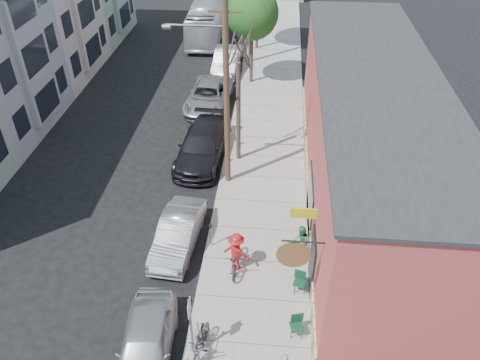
# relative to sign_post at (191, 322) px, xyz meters

# --- Properties ---
(ground) EXTENTS (120.00, 120.00, 0.00)m
(ground) POSITION_rel_sign_post_xyz_m (-2.35, 4.50, -1.83)
(ground) COLOR black
(sidewalk) EXTENTS (4.50, 58.00, 0.15)m
(sidewalk) POSITION_rel_sign_post_xyz_m (1.90, 15.50, -1.76)
(sidewalk) COLOR #9A968F
(sidewalk) RESTS_ON ground
(cafe_building) EXTENTS (6.60, 20.20, 6.61)m
(cafe_building) POSITION_rel_sign_post_xyz_m (6.64, 9.49, 1.47)
(cafe_building) COLOR #B24442
(cafe_building) RESTS_ON ground
(apartment_row) EXTENTS (6.30, 32.00, 9.00)m
(apartment_row) POSITION_rel_sign_post_xyz_m (-14.20, 18.50, 2.67)
(apartment_row) COLOR #8FA188
(apartment_row) RESTS_ON ground
(sign_post) EXTENTS (0.07, 0.45, 2.80)m
(sign_post) POSITION_rel_sign_post_xyz_m (0.00, 0.00, 0.00)
(sign_post) COLOR slate
(sign_post) RESTS_ON sidewalk
(parking_meter_near) EXTENTS (0.14, 0.14, 1.24)m
(parking_meter_near) POSITION_rel_sign_post_xyz_m (-0.10, 5.24, -0.85)
(parking_meter_near) COLOR slate
(parking_meter_near) RESTS_ON sidewalk
(parking_meter_far) EXTENTS (0.14, 0.14, 1.24)m
(parking_meter_far) POSITION_rel_sign_post_xyz_m (-0.10, 13.17, -0.85)
(parking_meter_far) COLOR slate
(parking_meter_far) RESTS_ON sidewalk
(utility_pole_near) EXTENTS (3.57, 0.28, 10.00)m
(utility_pole_near) POSITION_rel_sign_post_xyz_m (0.04, 10.08, 3.58)
(utility_pole_near) COLOR #503A28
(utility_pole_near) RESTS_ON sidewalk
(tree_bare) EXTENTS (0.24, 0.24, 5.57)m
(tree_bare) POSITION_rel_sign_post_xyz_m (0.45, 12.17, 1.10)
(tree_bare) COLOR #44392C
(tree_bare) RESTS_ON sidewalk
(tree_leafy_mid) EXTENTS (3.54, 3.54, 6.64)m
(tree_leafy_mid) POSITION_rel_sign_post_xyz_m (0.45, 22.13, 3.17)
(tree_leafy_mid) COLOR #44392C
(tree_leafy_mid) RESTS_ON sidewalk
(patio_chair_a) EXTENTS (0.63, 0.63, 0.88)m
(patio_chair_a) POSITION_rel_sign_post_xyz_m (3.69, 3.09, -1.24)
(patio_chair_a) COLOR #103C26
(patio_chair_a) RESTS_ON sidewalk
(patio_chair_b) EXTENTS (0.61, 0.61, 0.88)m
(patio_chair_b) POSITION_rel_sign_post_xyz_m (3.55, 1.04, -1.24)
(patio_chair_b) COLOR #103C26
(patio_chair_b) RESTS_ON sidewalk
(patron_green) EXTENTS (0.59, 0.75, 1.52)m
(patron_green) POSITION_rel_sign_post_xyz_m (3.73, 5.05, -0.92)
(patron_green) COLOR #317C57
(patron_green) RESTS_ON sidewalk
(cyclist) EXTENTS (1.33, 1.04, 1.81)m
(cyclist) POSITION_rel_sign_post_xyz_m (1.11, 4.06, -0.78)
(cyclist) COLOR maroon
(cyclist) RESTS_ON sidewalk
(cyclist_bike) EXTENTS (0.78, 2.06, 1.07)m
(cyclist_bike) POSITION_rel_sign_post_xyz_m (1.11, 4.06, -1.15)
(cyclist_bike) COLOR black
(cyclist_bike) RESTS_ON sidewalk
(parked_bike_a) EXTENTS (0.81, 1.94, 1.13)m
(parked_bike_a) POSITION_rel_sign_post_xyz_m (0.26, 0.01, -1.12)
(parked_bike_a) COLOR black
(parked_bike_a) RESTS_ON sidewalk
(parked_bike_b) EXTENTS (1.00, 2.05, 1.03)m
(parked_bike_b) POSITION_rel_sign_post_xyz_m (0.17, -0.03, -1.17)
(parked_bike_b) COLOR slate
(parked_bike_b) RESTS_ON sidewalk
(car_0) EXTENTS (2.15, 4.61, 1.53)m
(car_0) POSITION_rel_sign_post_xyz_m (-1.55, -0.25, -1.07)
(car_0) COLOR #A7ABAF
(car_0) RESTS_ON ground
(car_1) EXTENTS (1.88, 4.52, 1.45)m
(car_1) POSITION_rel_sign_post_xyz_m (-1.55, 5.26, -1.11)
(car_1) COLOR #9CA1A3
(car_1) RESTS_ON ground
(car_2) EXTENTS (2.69, 5.94, 1.69)m
(car_2) POSITION_rel_sign_post_xyz_m (-1.55, 12.14, -0.99)
(car_2) COLOR black
(car_2) RESTS_ON ground
(car_3) EXTENTS (2.96, 5.70, 1.54)m
(car_3) POSITION_rel_sign_post_xyz_m (-2.12, 18.31, -1.06)
(car_3) COLOR #94959B
(car_3) RESTS_ON ground
(car_4) EXTENTS (1.82, 5.06, 1.66)m
(car_4) POSITION_rel_sign_post_xyz_m (-1.55, 24.09, -1.00)
(car_4) COLOR #9B9CA2
(car_4) RESTS_ON ground
(bus) EXTENTS (2.85, 11.13, 3.08)m
(bus) POSITION_rel_sign_post_xyz_m (-4.08, 32.04, -0.29)
(bus) COLOR white
(bus) RESTS_ON ground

